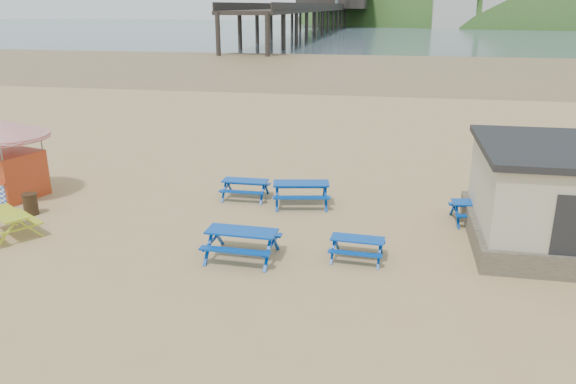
% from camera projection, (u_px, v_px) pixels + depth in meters
% --- Properties ---
extents(ground, '(400.00, 400.00, 0.00)m').
position_uv_depth(ground, '(255.00, 234.00, 18.30)').
color(ground, tan).
rests_on(ground, ground).
extents(wet_sand, '(400.00, 400.00, 0.00)m').
position_uv_depth(wet_sand, '(362.00, 65.00, 69.55)').
color(wet_sand, olive).
rests_on(wet_sand, ground).
extents(sea, '(400.00, 400.00, 0.00)m').
position_uv_depth(sea, '(385.00, 29.00, 176.70)').
color(sea, '#4A5C69').
rests_on(sea, ground).
extents(picnic_table_blue_a, '(2.34, 2.02, 0.86)m').
position_uv_depth(picnic_table_blue_a, '(301.00, 194.00, 20.85)').
color(picnic_table_blue_a, '#002F93').
rests_on(picnic_table_blue_a, ground).
extents(picnic_table_blue_b, '(1.74, 1.40, 0.72)m').
position_uv_depth(picnic_table_blue_b, '(245.00, 189.00, 21.59)').
color(picnic_table_blue_b, '#002F93').
rests_on(picnic_table_blue_b, ground).
extents(picnic_table_blue_c, '(1.92, 1.62, 0.74)m').
position_uv_depth(picnic_table_blue_c, '(478.00, 212.00, 19.16)').
color(picnic_table_blue_c, '#002F93').
rests_on(picnic_table_blue_c, ground).
extents(picnic_table_blue_e, '(2.12, 1.73, 0.86)m').
position_uv_depth(picnic_table_blue_e, '(242.00, 244.00, 16.45)').
color(picnic_table_blue_e, '#002F93').
rests_on(picnic_table_blue_e, ground).
extents(picnic_table_blue_f, '(1.62, 1.34, 0.65)m').
position_uv_depth(picnic_table_blue_f, '(357.00, 248.00, 16.42)').
color(picnic_table_blue_f, '#002F93').
rests_on(picnic_table_blue_f, ground).
extents(picnic_table_yellow, '(2.43, 2.32, 0.80)m').
position_uv_depth(picnic_table_yellow, '(8.00, 224.00, 18.04)').
color(picnic_table_yellow, gold).
rests_on(picnic_table_yellow, ground).
extents(ice_cream_kiosk, '(4.15, 4.15, 3.02)m').
position_uv_depth(ice_cream_kiosk, '(6.00, 149.00, 21.24)').
color(ice_cream_kiosk, '#B43B1A').
rests_on(ice_cream_kiosk, ground).
extents(litter_bin, '(0.53, 0.53, 0.78)m').
position_uv_depth(litter_bin, '(30.00, 204.00, 19.88)').
color(litter_bin, '#322513').
rests_on(litter_bin, ground).
extents(pier, '(24.00, 220.00, 39.29)m').
position_uv_depth(pier, '(332.00, 10.00, 185.84)').
color(pier, black).
rests_on(pier, ground).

